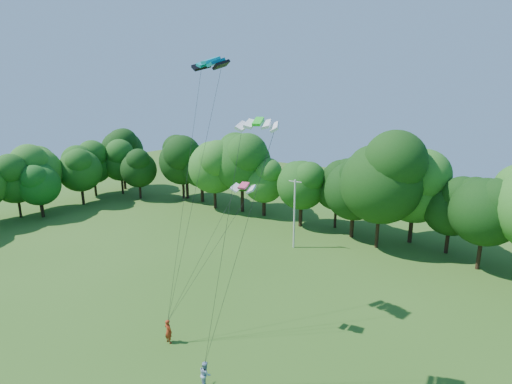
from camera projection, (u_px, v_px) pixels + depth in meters
The scene contains 9 objects.
utility_pole at pixel (294, 213), 47.68m from camera, with size 1.69×0.21×8.46m.
kite_flyer_left at pixel (168, 331), 30.01m from camera, with size 0.70×0.46×1.92m, color #982B13.
kite_flyer_right at pixel (205, 374), 25.56m from camera, with size 0.87×0.67×1.78m, color #91ADC9.
kite_teal at pixel (211, 60), 29.81m from camera, with size 3.42×2.14×0.60m.
kite_green at pixel (258, 122), 21.87m from camera, with size 2.54×1.78×0.45m.
kite_pink at pixel (244, 186), 29.16m from camera, with size 1.94×1.19×0.39m.
tree_back_west at pixel (186, 157), 69.51m from camera, with size 8.15×8.15×11.85m.
tree_back_center at pixel (382, 171), 46.45m from camera, with size 10.44×10.44×15.18m.
tree_flank_west at pixel (38, 178), 59.14m from camera, with size 6.72×6.72×9.77m.
Camera 1 is at (18.48, -12.14, 18.45)m, focal length 28.00 mm.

